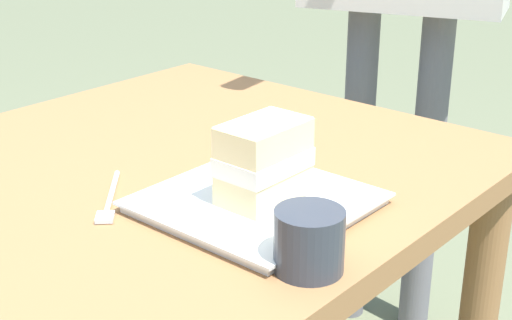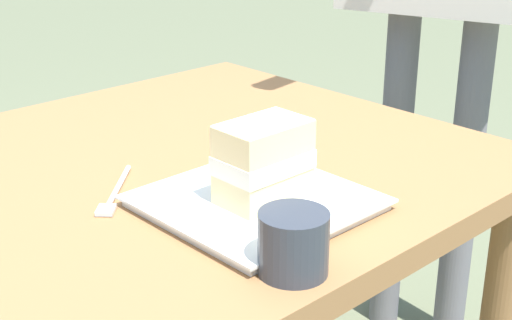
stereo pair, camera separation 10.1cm
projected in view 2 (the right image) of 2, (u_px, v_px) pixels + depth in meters
patio_table at (85, 254)px, 1.13m from camera, size 1.33×0.87×0.73m
dessert_plate at (256, 203)px, 1.04m from camera, size 0.28×0.28×0.02m
cake_slice at (263, 161)px, 1.01m from camera, size 0.13×0.08×0.11m
dessert_fork at (115, 193)px, 1.08m from camera, size 0.13×0.13×0.01m
coffee_cup at (293, 242)px, 0.86m from camera, size 0.08×0.08×0.08m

